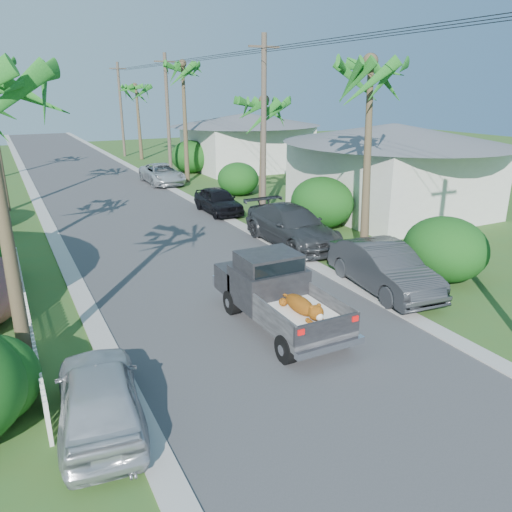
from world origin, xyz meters
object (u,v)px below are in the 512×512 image
palm_r_c (182,65)px  parked_car_rn (384,268)px  utility_pole_c (168,117)px  utility_pole_b (264,131)px  palm_r_b (263,101)px  utility_pole_d (121,109)px  house_right_far (246,143)px  palm_r_d (136,86)px  house_right_near (391,172)px  pickup_truck (273,290)px  parked_car_rd (162,174)px  palm_r_a (374,63)px  parked_car_rf (218,201)px  parked_car_rm (292,226)px  parked_car_ln (99,396)px

palm_r_c → parked_car_rn: bearing=-93.0°
utility_pole_c → utility_pole_b: bearing=-90.0°
palm_r_b → palm_r_c: size_ratio=0.77×
utility_pole_d → house_right_far: bearing=-60.4°
palm_r_d → house_right_near: (6.50, -28.00, -4.52)m
palm_r_d → utility_pole_c: 12.22m
pickup_truck → house_right_far: house_right_far is taller
parked_car_rd → palm_r_a: 21.35m
parked_car_rn → house_right_far: size_ratio=0.54×
parked_car_rf → parked_car_rn: bearing=-87.1°
palm_r_a → utility_pole_d: 37.11m
parked_car_rn → utility_pole_d: utility_pole_d is taller
palm_r_a → house_right_near: size_ratio=0.97×
parked_car_rn → parked_car_rm: (0.00, 5.99, 0.02)m
parked_car_rd → utility_pole_c: size_ratio=0.56×
parked_car_rn → parked_car_ln: size_ratio=1.20×
parked_car_rm → house_right_near: (8.00, 2.80, 1.40)m
house_right_far → parked_car_ln: bearing=-121.1°
parked_car_rm → utility_pole_b: 5.39m
palm_r_a → parked_car_rf: bearing=100.7°
palm_r_c → pickup_truck: bearing=-103.9°
parked_car_ln → palm_r_c: palm_r_c is taller
house_right_far → parked_car_rf: bearing=-121.7°
palm_r_a → palm_r_b: bearing=88.1°
utility_pole_b → utility_pole_d: (0.00, 30.00, 0.00)m
parked_car_rf → utility_pole_d: utility_pole_d is taller
parked_car_rm → palm_r_b: bearing=73.7°
parked_car_rf → utility_pole_c: 12.62m
palm_r_a → house_right_far: palm_r_a is taller
parked_car_rm → palm_r_c: (1.20, 16.80, 7.29)m
parked_car_ln → utility_pole_d: (10.60, 42.79, 3.91)m
utility_pole_b → house_right_near: bearing=-7.7°
palm_r_d → house_right_far: bearing=-57.0°
parked_car_rd → utility_pole_c: 4.48m
utility_pole_b → house_right_far: bearing=66.5°
palm_r_d → utility_pole_b: utility_pole_b is taller
pickup_truck → parked_car_rm: bearing=54.7°
house_right_near → house_right_far: house_right_near is taller
pickup_truck → parked_car_ln: bearing=-154.7°
pickup_truck → house_right_far: size_ratio=0.57×
parked_car_rd → house_right_near: bearing=-58.2°
parked_car_ln → house_right_near: 21.57m
parked_car_rf → parked_car_ln: bearing=-120.5°
parked_car_rf → house_right_far: size_ratio=0.45×
parked_car_ln → utility_pole_c: utility_pole_c is taller
palm_r_b → palm_r_d: palm_r_d is taller
utility_pole_d → parked_car_rn: bearing=-90.9°
house_right_far → pickup_truck: bearing=-114.7°
utility_pole_d → palm_r_a: bearing=-88.9°
parked_car_rm → palm_r_a: (1.30, -3.20, 6.60)m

